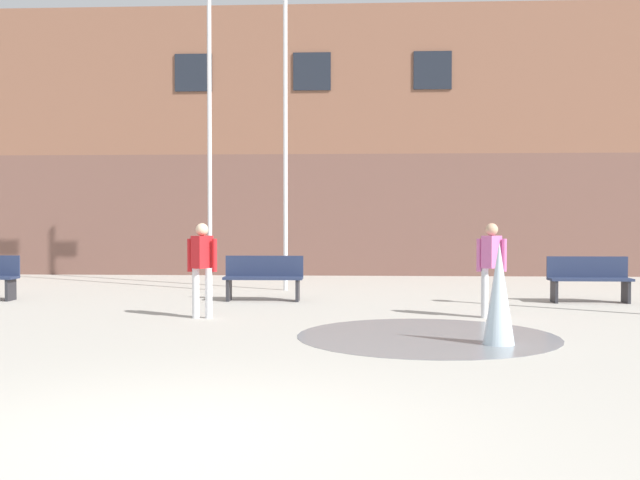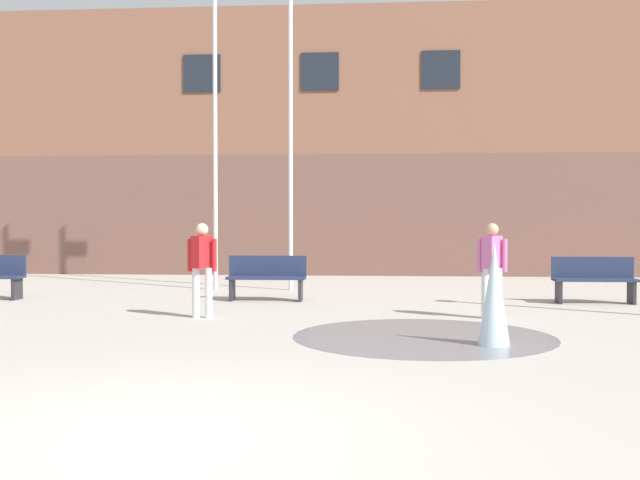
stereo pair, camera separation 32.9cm
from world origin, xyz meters
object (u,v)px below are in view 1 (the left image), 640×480
(adult_near_bench, at_px, (202,262))
(adult_in_red, at_px, (491,262))
(park_bench_center, at_px, (264,277))
(flagpole_left, at_px, (210,89))
(flagpole_right, at_px, (286,89))
(park_bench_near_trashcan, at_px, (589,278))

(adult_near_bench, xyz_separation_m, adult_in_red, (4.84, 0.28, 0.00))
(park_bench_center, bearing_deg, flagpole_left, 123.70)
(park_bench_center, distance_m, flagpole_right, 4.80)
(park_bench_near_trashcan, bearing_deg, adult_near_bench, -159.05)
(park_bench_center, bearing_deg, adult_in_red, -30.67)
(park_bench_near_trashcan, xyz_separation_m, adult_near_bench, (-7.20, -2.76, 0.45))
(flagpole_right, bearing_deg, park_bench_center, -96.26)
(park_bench_center, xyz_separation_m, adult_near_bench, (-0.68, -2.74, 0.45))
(adult_near_bench, bearing_deg, flagpole_right, 19.73)
(park_bench_near_trashcan, xyz_separation_m, flagpole_right, (-6.27, 2.28, 4.21))
(park_bench_center, relative_size, adult_in_red, 1.01)
(park_bench_near_trashcan, distance_m, adult_in_red, 3.46)
(adult_near_bench, distance_m, adult_in_red, 4.84)
(adult_near_bench, distance_m, flagpole_right, 6.35)
(adult_in_red, distance_m, flagpole_right, 7.21)
(park_bench_near_trashcan, height_order, adult_near_bench, adult_near_bench)
(adult_in_red, distance_m, flagpole_left, 8.32)
(adult_in_red, bearing_deg, park_bench_center, -80.62)
(park_bench_center, xyz_separation_m, flagpole_left, (-1.53, 2.29, 4.23))
(park_bench_center, distance_m, adult_near_bench, 2.86)
(park_bench_center, xyz_separation_m, flagpole_right, (0.25, 2.29, 4.21))
(flagpole_left, bearing_deg, park_bench_near_trashcan, -15.81)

